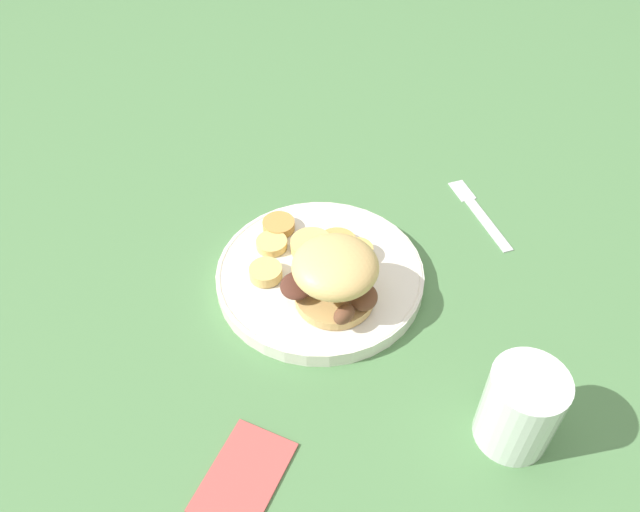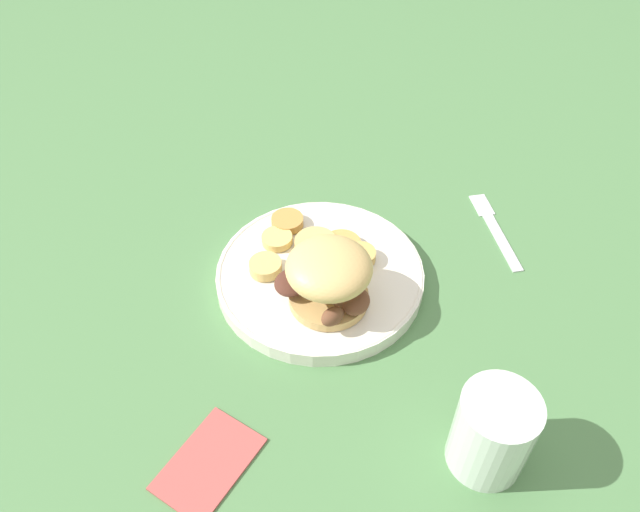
{
  "view_description": "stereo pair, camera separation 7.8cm",
  "coord_description": "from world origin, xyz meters",
  "px_view_note": "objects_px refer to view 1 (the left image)",
  "views": [
    {
      "loc": [
        0.48,
        -0.25,
        0.61
      ],
      "look_at": [
        0.0,
        0.0,
        0.05
      ],
      "focal_mm": 35.0,
      "sensor_mm": 36.0,
      "label": 1
    },
    {
      "loc": [
        0.51,
        -0.17,
        0.61
      ],
      "look_at": [
        0.0,
        0.0,
        0.05
      ],
      "focal_mm": 35.0,
      "sensor_mm": 36.0,
      "label": 2
    }
  ],
  "objects_px": {
    "dinner_plate": "(320,275)",
    "sandwich": "(335,276)",
    "fork": "(479,213)",
    "drinking_glass": "(520,408)"
  },
  "relations": [
    {
      "from": "dinner_plate",
      "to": "drinking_glass",
      "type": "bearing_deg",
      "value": 15.87
    },
    {
      "from": "dinner_plate",
      "to": "fork",
      "type": "bearing_deg",
      "value": 92.51
    },
    {
      "from": "fork",
      "to": "drinking_glass",
      "type": "distance_m",
      "value": 0.35
    },
    {
      "from": "fork",
      "to": "drinking_glass",
      "type": "bearing_deg",
      "value": -32.04
    },
    {
      "from": "dinner_plate",
      "to": "fork",
      "type": "distance_m",
      "value": 0.27
    },
    {
      "from": "sandwich",
      "to": "drinking_glass",
      "type": "xyz_separation_m",
      "value": [
        0.23,
        0.09,
        -0.02
      ]
    },
    {
      "from": "dinner_plate",
      "to": "sandwich",
      "type": "distance_m",
      "value": 0.08
    },
    {
      "from": "sandwich",
      "to": "fork",
      "type": "bearing_deg",
      "value": 103.34
    },
    {
      "from": "drinking_glass",
      "to": "sandwich",
      "type": "bearing_deg",
      "value": -159.17
    },
    {
      "from": "dinner_plate",
      "to": "sandwich",
      "type": "relative_size",
      "value": 2.19
    }
  ]
}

